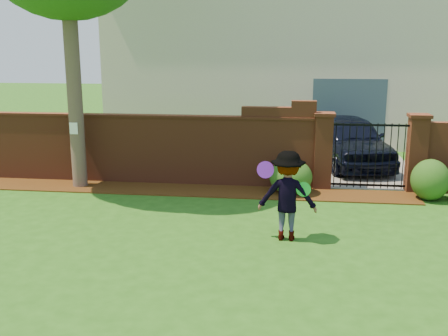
# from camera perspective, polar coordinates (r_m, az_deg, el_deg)

# --- Properties ---
(ground) EXTENTS (80.00, 80.00, 0.01)m
(ground) POSITION_cam_1_polar(r_m,az_deg,el_deg) (9.45, -2.90, -8.10)
(ground) COLOR #245816
(ground) RESTS_ON ground
(mulch_bed) EXTENTS (11.10, 1.08, 0.03)m
(mulch_bed) POSITION_cam_1_polar(r_m,az_deg,el_deg) (12.74, -4.45, -2.42)
(mulch_bed) COLOR #391F0A
(mulch_bed) RESTS_ON ground
(brick_wall) EXTENTS (8.70, 0.31, 2.16)m
(brick_wall) POSITION_cam_1_polar(r_m,az_deg,el_deg) (13.41, -8.39, 2.26)
(brick_wall) COLOR brown
(brick_wall) RESTS_ON ground
(pillar_left) EXTENTS (0.50, 0.50, 1.88)m
(pillar_left) POSITION_cam_1_polar(r_m,az_deg,el_deg) (12.93, 10.79, 1.91)
(pillar_left) COLOR brown
(pillar_left) RESTS_ON ground
(pillar_right) EXTENTS (0.50, 0.50, 1.88)m
(pillar_right) POSITION_cam_1_polar(r_m,az_deg,el_deg) (13.25, 20.32, 1.58)
(pillar_right) COLOR brown
(pillar_right) RESTS_ON ground
(iron_gate) EXTENTS (1.78, 0.03, 1.60)m
(iron_gate) POSITION_cam_1_polar(r_m,az_deg,el_deg) (13.07, 15.59, 1.31)
(iron_gate) COLOR black
(iron_gate) RESTS_ON ground
(driveway) EXTENTS (3.20, 8.00, 0.01)m
(driveway) POSITION_cam_1_polar(r_m,az_deg,el_deg) (17.12, 13.59, 1.23)
(driveway) COLOR slate
(driveway) RESTS_ON ground
(house) EXTENTS (12.40, 6.40, 6.30)m
(house) POSITION_cam_1_polar(r_m,az_deg,el_deg) (20.68, 5.85, 12.32)
(house) COLOR beige
(house) RESTS_ON ground
(car) EXTENTS (2.61, 4.62, 1.48)m
(car) POSITION_cam_1_polar(r_m,az_deg,el_deg) (15.55, 13.81, 2.82)
(car) COLOR black
(car) RESTS_ON ground
(paper_notice) EXTENTS (0.20, 0.01, 0.28)m
(paper_notice) POSITION_cam_1_polar(r_m,az_deg,el_deg) (13.11, -16.13, 4.19)
(paper_notice) COLOR white
(paper_notice) RESTS_ON tree
(shrub_left) EXTENTS (1.02, 1.02, 0.83)m
(shrub_left) POSITION_cam_1_polar(r_m,az_deg,el_deg) (12.43, 7.31, -0.96)
(shrub_left) COLOR #184A16
(shrub_left) RESTS_ON ground
(shrub_middle) EXTENTS (0.86, 0.86, 0.95)m
(shrub_middle) POSITION_cam_1_polar(r_m,az_deg,el_deg) (12.72, 21.63, -1.21)
(shrub_middle) COLOR #184A16
(shrub_middle) RESTS_ON ground
(man) EXTENTS (1.08, 0.65, 1.63)m
(man) POSITION_cam_1_polar(r_m,az_deg,el_deg) (9.36, 6.92, -3.08)
(man) COLOR gray
(man) RESTS_ON ground
(frisbee_purple) EXTENTS (0.31, 0.15, 0.30)m
(frisbee_purple) POSITION_cam_1_polar(r_m,az_deg,el_deg) (9.13, 4.55, -0.19)
(frisbee_purple) COLOR purple
(frisbee_purple) RESTS_ON man
(frisbee_green) EXTENTS (0.26, 0.08, 0.26)m
(frisbee_green) POSITION_cam_1_polar(r_m,az_deg,el_deg) (9.24, 8.69, -2.31)
(frisbee_green) COLOR green
(frisbee_green) RESTS_ON man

